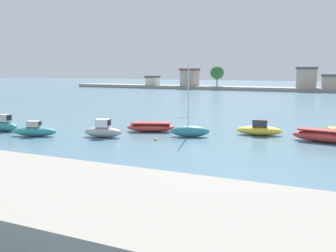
# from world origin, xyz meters

# --- Properties ---
(moored_boat_1) EXTENTS (3.35, 1.33, 1.82)m
(moored_boat_1) POSITION_xyz_m (-8.61, 10.13, 0.65)
(moored_boat_1) COLOR teal
(moored_boat_1) RESTS_ON ground
(moored_boat_2) EXTENTS (4.60, 2.68, 1.52)m
(moored_boat_2) POSITION_xyz_m (-3.50, 9.20, 0.55)
(moored_boat_2) COLOR teal
(moored_boat_2) RESTS_ON ground
(moored_boat_3) EXTENTS (4.04, 2.19, 1.78)m
(moored_boat_3) POSITION_xyz_m (2.99, 11.54, 0.64)
(moored_boat_3) COLOR #9E9EA3
(moored_boat_3) RESTS_ON ground
(moored_boat_4) EXTENTS (5.48, 3.61, 0.98)m
(moored_boat_4) POSITION_xyz_m (5.71, 16.50, 0.47)
(moored_boat_4) COLOR #C63833
(moored_boat_4) RESTS_ON ground
(moored_boat_5) EXTENTS (4.03, 2.38, 7.27)m
(moored_boat_5) POSITION_xyz_m (10.62, 15.27, 0.59)
(moored_boat_5) COLOR teal
(moored_boat_5) RESTS_ON ground
(moored_boat_6) EXTENTS (4.70, 2.36, 1.59)m
(moored_boat_6) POSITION_xyz_m (16.66, 19.02, 0.58)
(moored_boat_6) COLOR yellow
(moored_boat_6) RESTS_ON ground
(moored_boat_7) EXTENTS (5.73, 2.44, 1.15)m
(moored_boat_7) POSITION_xyz_m (22.68, 17.82, 0.55)
(moored_boat_7) COLOR #C63833
(moored_boat_7) RESTS_ON ground
(mooring_buoy_1) EXTENTS (0.27, 0.27, 0.27)m
(mooring_buoy_1) POSITION_xyz_m (8.44, 12.07, 0.14)
(mooring_buoy_1) COLOR yellow
(mooring_buoy_1) RESTS_ON ground
(distant_shoreline) EXTENTS (128.41, 8.68, 7.66)m
(distant_shoreline) POSITION_xyz_m (0.55, 98.49, 1.71)
(distant_shoreline) COLOR gray
(distant_shoreline) RESTS_ON ground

